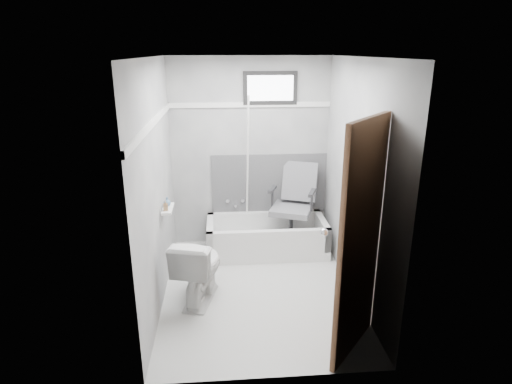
{
  "coord_description": "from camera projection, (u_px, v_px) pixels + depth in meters",
  "views": [
    {
      "loc": [
        -0.35,
        -4.02,
        2.46
      ],
      "look_at": [
        0.0,
        0.35,
        1.0
      ],
      "focal_mm": 30.0,
      "sensor_mm": 36.0,
      "label": 1
    }
  ],
  "objects": [
    {
      "name": "bathtub",
      "position": [
        267.0,
        236.0,
        5.43
      ],
      "size": [
        1.5,
        0.7,
        0.42
      ],
      "primitive_type": null,
      "color": "white",
      "rests_on": "floor"
    },
    {
      "name": "floor",
      "position": [
        259.0,
        290.0,
        4.61
      ],
      "size": [
        2.6,
        2.6,
        0.0
      ],
      "primitive_type": "plane",
      "color": "silver",
      "rests_on": "ground"
    },
    {
      "name": "wall_front",
      "position": [
        275.0,
        239.0,
        3.0
      ],
      "size": [
        2.0,
        0.02,
        2.4
      ],
      "primitive_type": "cube",
      "color": "slate",
      "rests_on": "floor"
    },
    {
      "name": "wall_back",
      "position": [
        250.0,
        154.0,
        5.46
      ],
      "size": [
        2.0,
        0.02,
        2.4
      ],
      "primitive_type": "cube",
      "color": "slate",
      "rests_on": "floor"
    },
    {
      "name": "office_chair",
      "position": [
        292.0,
        204.0,
        5.38
      ],
      "size": [
        0.74,
        0.74,
        0.99
      ],
      "primitive_type": null,
      "rotation": [
        0.0,
        0.0,
        -0.37
      ],
      "color": "slate",
      "rests_on": "bathtub"
    },
    {
      "name": "wall_left",
      "position": [
        156.0,
        186.0,
        4.15
      ],
      "size": [
        0.02,
        2.6,
        2.4
      ],
      "primitive_type": "cube",
      "color": "slate",
      "rests_on": "floor"
    },
    {
      "name": "faucet",
      "position": [
        235.0,
        203.0,
        5.62
      ],
      "size": [
        0.26,
        0.1,
        0.16
      ],
      "primitive_type": null,
      "color": "silver",
      "rests_on": "wall_back"
    },
    {
      "name": "door",
      "position": [
        406.0,
        258.0,
        3.16
      ],
      "size": [
        0.78,
        0.78,
        2.0
      ],
      "primitive_type": null,
      "color": "#51331E",
      "rests_on": "floor"
    },
    {
      "name": "pole",
      "position": [
        248.0,
        170.0,
        5.27
      ],
      "size": [
        0.02,
        0.57,
        1.88
      ],
      "primitive_type": "cylinder",
      "rotation": [
        0.28,
        0.0,
        0.0
      ],
      "color": "white",
      "rests_on": "bathtub"
    },
    {
      "name": "shelf",
      "position": [
        168.0,
        209.0,
        4.42
      ],
      "size": [
        0.1,
        0.32,
        0.02
      ],
      "primitive_type": "cube",
      "color": "white",
      "rests_on": "wall_left"
    },
    {
      "name": "ceiling",
      "position": [
        259.0,
        57.0,
        3.85
      ],
      "size": [
        2.6,
        2.6,
        0.0
      ],
      "primitive_type": "plane",
      "rotation": [
        3.14,
        0.0,
        0.0
      ],
      "color": "silver",
      "rests_on": "floor"
    },
    {
      "name": "soap_bottle_a",
      "position": [
        165.0,
        206.0,
        4.32
      ],
      "size": [
        0.05,
        0.05,
        0.1
      ],
      "primitive_type": "imported",
      "rotation": [
        0.0,
        0.0,
        0.16
      ],
      "color": "olive",
      "rests_on": "shelf"
    },
    {
      "name": "backerboard",
      "position": [
        269.0,
        183.0,
        5.59
      ],
      "size": [
        1.5,
        0.02,
        0.78
      ],
      "primitive_type": "cube",
      "color": "#4C4C4F",
      "rests_on": "wall_back"
    },
    {
      "name": "toilet",
      "position": [
        199.0,
        268.0,
        4.34
      ],
      "size": [
        0.57,
        0.8,
        0.71
      ],
      "primitive_type": "imported",
      "rotation": [
        0.0,
        0.0,
        2.89
      ],
      "color": "white",
      "rests_on": "floor"
    },
    {
      "name": "trim_left",
      "position": [
        153.0,
        123.0,
        3.96
      ],
      "size": [
        0.02,
        2.6,
        0.06
      ],
      "primitive_type": "cube",
      "color": "white",
      "rests_on": "wall_left"
    },
    {
      "name": "wall_right",
      "position": [
        358.0,
        182.0,
        4.3
      ],
      "size": [
        0.02,
        2.6,
        2.4
      ],
      "primitive_type": "cube",
      "color": "slate",
      "rests_on": "floor"
    },
    {
      "name": "window",
      "position": [
        270.0,
        88.0,
        5.2
      ],
      "size": [
        0.66,
        0.04,
        0.4
      ],
      "primitive_type": null,
      "color": "black",
      "rests_on": "wall_back"
    },
    {
      "name": "soap_bottle_b",
      "position": [
        167.0,
        201.0,
        4.45
      ],
      "size": [
        0.1,
        0.1,
        0.1
      ],
      "primitive_type": "imported",
      "rotation": [
        0.0,
        0.0,
        0.61
      ],
      "color": "slate",
      "rests_on": "shelf"
    },
    {
      "name": "trim_back",
      "position": [
        250.0,
        105.0,
        5.25
      ],
      "size": [
        2.0,
        0.02,
        0.06
      ],
      "primitive_type": "cube",
      "color": "white",
      "rests_on": "wall_back"
    }
  ]
}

